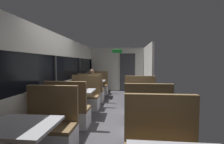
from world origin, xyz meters
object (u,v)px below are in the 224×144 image
at_px(bench_far_window_facing_end, 91,93).
at_px(bench_rear_aisle_facing_entry, 140,101).
at_px(dining_table_near_window, 19,132).
at_px(dining_table_mid_window, 78,94).
at_px(bench_rear_aisle_facing_end, 147,119).
at_px(bench_mid_window_facing_entry, 85,99).
at_px(bench_mid_window_facing_end, 69,113).
at_px(bench_near_window_facing_entry, 49,131).
at_px(dining_table_far_window, 95,83).
at_px(seated_passenger, 92,87).
at_px(bench_far_window_facing_entry, 98,87).
at_px(dining_table_rear_aisle, 143,97).

bearing_deg(bench_far_window_facing_end, bench_rear_aisle_facing_entry, -32.15).
xyz_separation_m(dining_table_near_window, bench_rear_aisle_facing_entry, (1.79, 2.82, -0.31)).
height_order(dining_table_mid_window, bench_rear_aisle_facing_end, bench_rear_aisle_facing_end).
xyz_separation_m(dining_table_mid_window, bench_far_window_facing_end, (0.00, 1.62, -0.31)).
relative_size(dining_table_near_window, bench_mid_window_facing_entry, 0.82).
distance_m(dining_table_mid_window, bench_far_window_facing_end, 1.65).
distance_m(bench_mid_window_facing_end, bench_mid_window_facing_entry, 1.40).
height_order(bench_near_window_facing_entry, bench_rear_aisle_facing_entry, same).
height_order(bench_mid_window_facing_end, bench_rear_aisle_facing_entry, same).
xyz_separation_m(dining_table_far_window, seated_passenger, (0.00, -0.63, -0.10)).
height_order(bench_near_window_facing_entry, dining_table_far_window, bench_near_window_facing_entry).
bearing_deg(seated_passenger, bench_far_window_facing_entry, 90.00).
bearing_deg(dining_table_rear_aisle, dining_table_far_window, 125.35).
xyz_separation_m(bench_mid_window_facing_end, bench_far_window_facing_entry, (0.00, 3.72, 0.00)).
bearing_deg(bench_far_window_facing_end, bench_mid_window_facing_end, -90.00).
height_order(bench_mid_window_facing_end, bench_far_window_facing_end, same).
bearing_deg(dining_table_mid_window, bench_far_window_facing_entry, 90.00).
bearing_deg(bench_far_window_facing_end, dining_table_far_window, 90.00).
bearing_deg(bench_far_window_facing_entry, dining_table_rear_aisle, -60.96).
bearing_deg(bench_rear_aisle_facing_end, dining_table_rear_aisle, 90.00).
distance_m(bench_mid_window_facing_entry, dining_table_far_window, 1.65).
height_order(bench_far_window_facing_end, bench_rear_aisle_facing_entry, same).
bearing_deg(dining_table_rear_aisle, bench_rear_aisle_facing_end, -90.00).
relative_size(bench_near_window_facing_entry, bench_far_window_facing_entry, 1.00).
bearing_deg(bench_rear_aisle_facing_entry, bench_far_window_facing_entry, 125.35).
bearing_deg(bench_mid_window_facing_end, bench_mid_window_facing_entry, 90.00).
height_order(bench_near_window_facing_entry, bench_far_window_facing_entry, same).
bearing_deg(dining_table_far_window, dining_table_mid_window, -90.00).
xyz_separation_m(dining_table_near_window, bench_near_window_facing_entry, (0.00, 0.70, -0.31)).
bearing_deg(bench_mid_window_facing_end, dining_table_mid_window, 90.00).
distance_m(dining_table_rear_aisle, bench_rear_aisle_facing_entry, 0.77).
height_order(bench_far_window_facing_entry, bench_rear_aisle_facing_end, same).
relative_size(dining_table_near_window, dining_table_far_window, 1.00).
bearing_deg(dining_table_near_window, bench_far_window_facing_entry, 90.00).
distance_m(bench_near_window_facing_entry, bench_rear_aisle_facing_entry, 2.78).
relative_size(dining_table_mid_window, bench_rear_aisle_facing_end, 0.82).
relative_size(bench_far_window_facing_entry, dining_table_rear_aisle, 1.22).
xyz_separation_m(dining_table_near_window, bench_mid_window_facing_entry, (0.00, 3.02, -0.31)).
distance_m(dining_table_far_window, bench_rear_aisle_facing_end, 3.70).
bearing_deg(bench_rear_aisle_facing_entry, bench_far_window_facing_end, 147.85).
distance_m(bench_mid_window_facing_end, bench_rear_aisle_facing_entry, 2.15).
distance_m(bench_rear_aisle_facing_end, seated_passenger, 3.16).
bearing_deg(bench_rear_aisle_facing_end, bench_rear_aisle_facing_entry, 90.00).
bearing_deg(bench_near_window_facing_entry, seated_passenger, 90.00).
xyz_separation_m(dining_table_mid_window, dining_table_rear_aisle, (1.79, -0.20, 0.00)).
height_order(bench_near_window_facing_entry, bench_far_window_facing_end, same).
relative_size(bench_mid_window_facing_end, bench_rear_aisle_facing_end, 1.00).
distance_m(bench_mid_window_facing_end, seated_passenger, 2.41).
height_order(dining_table_mid_window, bench_mid_window_facing_end, bench_mid_window_facing_end).
relative_size(dining_table_mid_window, dining_table_rear_aisle, 1.00).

